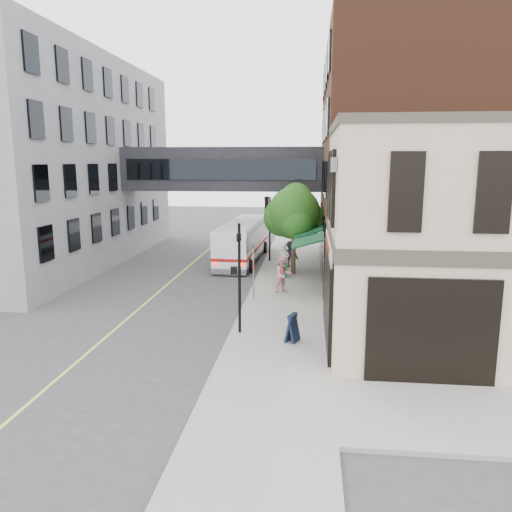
% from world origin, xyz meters
% --- Properties ---
extents(ground, '(120.00, 120.00, 0.00)m').
position_xyz_m(ground, '(0.00, 0.00, 0.00)').
color(ground, '#38383A').
rests_on(ground, ground).
extents(sidewalk_main, '(4.00, 60.00, 0.15)m').
position_xyz_m(sidewalk_main, '(2.00, 14.00, 0.07)').
color(sidewalk_main, gray).
rests_on(sidewalk_main, ground).
extents(corner_building, '(10.19, 8.12, 8.45)m').
position_xyz_m(corner_building, '(8.97, 2.00, 4.21)').
color(corner_building, '#C3B095').
rests_on(corner_building, ground).
extents(brick_building, '(13.76, 18.00, 14.00)m').
position_xyz_m(brick_building, '(9.98, 15.00, 6.99)').
color(brick_building, '#482516').
rests_on(brick_building, ground).
extents(opposite_building, '(14.00, 24.00, 14.00)m').
position_xyz_m(opposite_building, '(-17.00, 16.00, 7.00)').
color(opposite_building, slate).
rests_on(opposite_building, ground).
extents(skyway_bridge, '(14.00, 3.18, 3.00)m').
position_xyz_m(skyway_bridge, '(-3.00, 18.00, 6.50)').
color(skyway_bridge, black).
rests_on(skyway_bridge, ground).
extents(traffic_signal_near, '(0.44, 0.22, 4.60)m').
position_xyz_m(traffic_signal_near, '(0.37, 2.00, 2.98)').
color(traffic_signal_near, black).
rests_on(traffic_signal_near, sidewalk_main).
extents(traffic_signal_far, '(0.53, 0.28, 4.50)m').
position_xyz_m(traffic_signal_far, '(0.26, 17.00, 3.34)').
color(traffic_signal_far, black).
rests_on(traffic_signal_far, sidewalk_main).
extents(street_sign_pole, '(0.08, 0.75, 3.00)m').
position_xyz_m(street_sign_pole, '(0.39, 7.00, 1.93)').
color(street_sign_pole, gray).
rests_on(street_sign_pole, sidewalk_main).
extents(street_tree, '(3.80, 3.20, 5.60)m').
position_xyz_m(street_tree, '(2.19, 13.22, 3.91)').
color(street_tree, '#382619').
rests_on(street_tree, sidewalk_main).
extents(lane_marking, '(0.12, 40.00, 0.01)m').
position_xyz_m(lane_marking, '(-5.00, 10.00, 0.01)').
color(lane_marking, '#D8CC4C').
rests_on(lane_marking, ground).
extents(bus, '(2.82, 10.40, 2.78)m').
position_xyz_m(bus, '(-1.57, 17.53, 1.56)').
color(bus, white).
rests_on(bus, ground).
extents(pedestrian_a, '(0.72, 0.54, 1.80)m').
position_xyz_m(pedestrian_a, '(1.63, 12.91, 1.05)').
color(pedestrian_a, silver).
rests_on(pedestrian_a, sidewalk_main).
extents(pedestrian_b, '(1.17, 1.10, 1.92)m').
position_xyz_m(pedestrian_b, '(1.82, 8.53, 1.11)').
color(pedestrian_b, pink).
rests_on(pedestrian_b, sidewalk_main).
extents(pedestrian_c, '(1.26, 0.93, 1.75)m').
position_xyz_m(pedestrian_c, '(1.90, 14.99, 1.02)').
color(pedestrian_c, '#22212A').
rests_on(pedestrian_c, sidewalk_main).
extents(newspaper_box, '(0.56, 0.53, 0.89)m').
position_xyz_m(newspaper_box, '(1.60, 11.88, 0.60)').
color(newspaper_box, '#155C2B').
rests_on(newspaper_box, sidewalk_main).
extents(sandwich_board, '(0.62, 0.74, 1.12)m').
position_xyz_m(sandwich_board, '(2.58, 1.16, 0.71)').
color(sandwich_board, black).
rests_on(sandwich_board, sidewalk_main).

